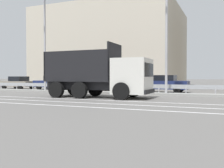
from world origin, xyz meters
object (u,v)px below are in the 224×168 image
(parked_car_1, at_px, (18,83))
(parked_car_2, at_px, (54,83))
(street_lamp_1, at_px, (44,36))
(street_lamp_2, at_px, (166,13))
(median_road_sign, at_px, (144,77))
(parked_car_4, at_px, (164,84))
(parked_car_3, at_px, (104,83))
(dump_truck, at_px, (110,78))

(parked_car_1, xyz_separation_m, parked_car_2, (4.68, 0.25, 0.04))
(street_lamp_1, bearing_deg, street_lamp_2, 0.71)
(parked_car_2, bearing_deg, street_lamp_1, -157.24)
(street_lamp_2, distance_m, parked_car_2, 14.57)
(median_road_sign, distance_m, street_lamp_2, 4.94)
(median_road_sign, xyz_separation_m, parked_car_4, (0.66, 3.77, -0.56))
(median_road_sign, bearing_deg, parked_car_3, 141.37)
(median_road_sign, relative_size, parked_car_1, 0.62)
(parked_car_2, distance_m, parked_car_3, 5.87)
(dump_truck, xyz_separation_m, median_road_sign, (1.21, 3.74, 0.04))
(parked_car_2, relative_size, parked_car_3, 0.98)
(median_road_sign, relative_size, parked_car_4, 0.58)
(parked_car_1, bearing_deg, dump_truck, -114.32)
(street_lamp_1, relative_size, parked_car_4, 2.10)
(median_road_sign, bearing_deg, parked_car_4, 80.11)
(parked_car_2, bearing_deg, street_lamp_2, -111.17)
(median_road_sign, relative_size, street_lamp_2, 0.23)
(street_lamp_1, xyz_separation_m, parked_car_4, (9.85, 4.03, -4.27))
(street_lamp_2, bearing_deg, parked_car_1, 167.49)
(dump_truck, distance_m, median_road_sign, 3.93)
(street_lamp_2, xyz_separation_m, parked_car_4, (-0.99, 3.89, -5.22))
(parked_car_2, bearing_deg, parked_car_4, -94.65)
(median_road_sign, height_order, parked_car_3, median_road_sign)
(street_lamp_1, distance_m, street_lamp_2, 10.89)
(parked_car_3, bearing_deg, dump_truck, -151.81)
(parked_car_1, bearing_deg, parked_car_3, -84.27)
(median_road_sign, xyz_separation_m, street_lamp_1, (-9.20, -0.25, 3.70))
(median_road_sign, height_order, parked_car_2, median_road_sign)
(median_road_sign, xyz_separation_m, street_lamp_2, (1.65, -0.12, 4.65))
(street_lamp_1, height_order, parked_car_1, street_lamp_1)
(parked_car_2, xyz_separation_m, parked_car_3, (5.86, 0.31, 0.01))
(dump_truck, distance_m, street_lamp_2, 6.58)
(street_lamp_2, relative_size, parked_car_4, 2.50)
(dump_truck, distance_m, parked_car_3, 9.15)
(street_lamp_1, bearing_deg, parked_car_2, 116.11)
(dump_truck, relative_size, parked_car_4, 1.64)
(parked_car_3, bearing_deg, street_lamp_2, -121.67)
(parked_car_3, relative_size, parked_car_4, 0.95)
(parked_car_2, relative_size, parked_car_4, 0.93)
(parked_car_1, bearing_deg, street_lamp_2, -99.81)
(street_lamp_1, distance_m, parked_car_4, 11.47)
(dump_truck, xyz_separation_m, parked_car_4, (1.86, 7.51, -0.52))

